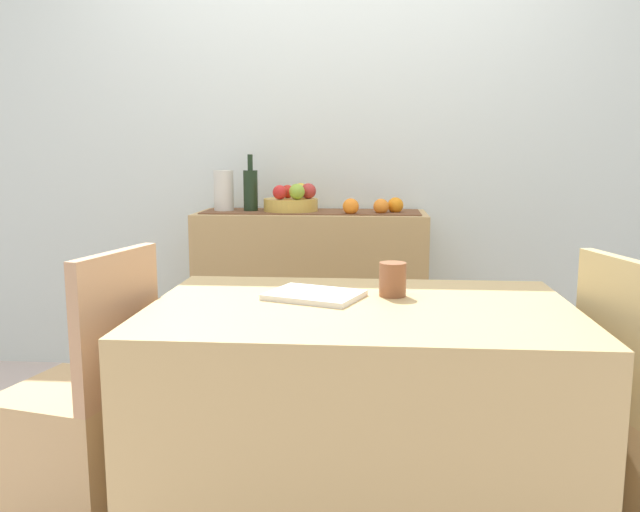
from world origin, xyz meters
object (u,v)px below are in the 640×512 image
Objects in this scene: ceramic_vase at (224,191)px; chair_near_window at (80,443)px; open_book at (314,295)px; wine_bottle at (251,190)px; fruit_bowl at (291,205)px; dining_table at (360,421)px; sideboard_console at (312,300)px; coffee_cup at (393,279)px.

ceramic_vase is 1.52m from chair_near_window.
wine_bottle is at bearing 129.93° from open_book.
ceramic_vase is (-0.34, 0.00, 0.07)m from fruit_bowl.
fruit_bowl is 0.97× the size of open_book.
dining_table is at bearing -9.95° from open_book.
wine_bottle is at bearing 0.00° from ceramic_vase.
sideboard_console is 0.50m from fruit_bowl.
coffee_cup is (0.82, -1.18, -0.21)m from ceramic_vase.
fruit_bowl is 0.22m from wine_bottle.
chair_near_window is (-0.18, -1.32, -0.74)m from ceramic_vase.
ceramic_vase reaches higher than sideboard_console.
open_book is (0.43, -1.23, -0.26)m from wine_bottle.
open_book is (0.13, -1.23, 0.30)m from sideboard_console.
coffee_cup is (0.10, 0.13, 0.42)m from dining_table.
chair_near_window is (-0.32, -1.32, -0.74)m from wine_bottle.
dining_table is (0.27, -1.32, -0.08)m from sideboard_console.
sideboard_console is 0.71m from ceramic_vase.
ceramic_vase is 0.23× the size of chair_near_window.
ceramic_vase is (-0.44, 0.00, 0.55)m from sideboard_console.
fruit_bowl is 1.28m from coffee_cup.
wine_bottle is 1.38× the size of ceramic_vase.
fruit_bowl is 0.30× the size of chair_near_window.
wine_bottle is at bearing 180.00° from sideboard_console.
wine_bottle reaches higher than dining_table.
wine_bottle is (-0.31, 0.00, 0.56)m from sideboard_console.
sideboard_console is at bearing 107.48° from coffee_cup.
wine_bottle is 1.33m from open_book.
open_book is (0.23, -1.23, -0.19)m from fruit_bowl.
sideboard_console reaches higher than open_book.
coffee_cup is 1.14m from chair_near_window.
open_book is at bearing -65.13° from ceramic_vase.
open_book is (-0.15, 0.09, 0.38)m from dining_table.
coffee_cup is at bearing -72.52° from sideboard_console.
fruit_bowl is at bearing 0.00° from ceramic_vase.
ceramic_vase is at bearing 180.00° from sideboard_console.
sideboard_console is 1.47m from chair_near_window.
fruit_bowl is at bearing 68.34° from chair_near_window.
chair_near_window is at bearing -111.66° from fruit_bowl.
ceramic_vase is at bearing 82.07° from chair_near_window.
ceramic_vase is 0.74× the size of open_book.
dining_table is at bearing -73.97° from fruit_bowl.
sideboard_console is at bearing 0.00° from ceramic_vase.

